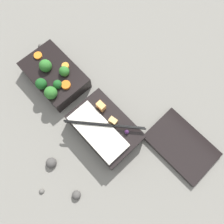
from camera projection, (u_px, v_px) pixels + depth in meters
ground_plane at (79, 103)px, 0.69m from camera, size 3.00×3.00×0.00m
bento_tray_vegetable at (53, 76)px, 0.69m from camera, size 0.20×0.13×0.08m
bento_tray_rice at (105, 128)px, 0.64m from camera, size 0.20×0.16×0.08m
bento_lid at (181, 145)px, 0.64m from camera, size 0.20×0.13×0.01m
pebble_0 at (76, 195)px, 0.60m from camera, size 0.02×0.02×0.02m
pebble_1 at (51, 163)px, 0.63m from camera, size 0.03×0.03×0.03m
pebble_2 at (41, 191)px, 0.61m from camera, size 0.02×0.02×0.02m
pebble_3 at (40, 45)px, 0.76m from camera, size 0.02×0.02×0.02m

